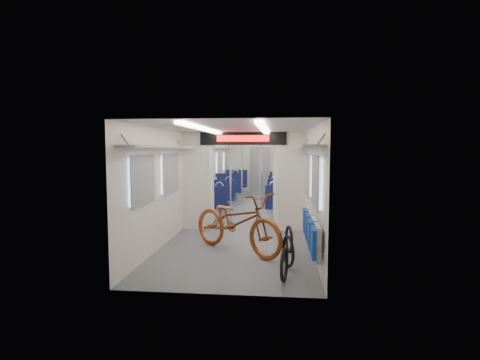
{
  "coord_description": "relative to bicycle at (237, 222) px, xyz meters",
  "views": [
    {
      "loc": [
        0.81,
        -10.73,
        1.91
      ],
      "look_at": [
        -0.1,
        -1.82,
        1.17
      ],
      "focal_mm": 28.0,
      "sensor_mm": 36.0,
      "label": 1
    }
  ],
  "objects": [
    {
      "name": "stanchion_far_left",
      "position": [
        -0.45,
        5.66,
        0.58
      ],
      "size": [
        0.04,
        0.04,
        2.3
      ],
      "primitive_type": "cylinder",
      "color": "silver",
      "rests_on": "ground"
    },
    {
      "name": "bike_hoop_c",
      "position": [
        0.97,
        0.02,
        -0.34
      ],
      "size": [
        0.15,
        0.5,
        0.5
      ],
      "primitive_type": "torus",
      "rotation": [
        1.57,
        0.0,
        1.77
      ],
      "color": "black",
      "rests_on": "ground"
    },
    {
      "name": "carriage",
      "position": [
        -0.06,
        3.66,
        0.93
      ],
      "size": [
        12.0,
        12.02,
        2.31
      ],
      "color": "#515456",
      "rests_on": "ground"
    },
    {
      "name": "seat_bay_near_right",
      "position": [
        0.88,
        3.78,
        -0.03
      ],
      "size": [
        0.9,
        2.03,
        1.09
      ],
      "color": "#0E133E",
      "rests_on": "ground"
    },
    {
      "name": "bike_hoop_b",
      "position": [
        0.93,
        -0.82,
        -0.33
      ],
      "size": [
        0.2,
        0.51,
        0.52
      ],
      "primitive_type": "torus",
      "rotation": [
        1.57,
        0.0,
        1.87
      ],
      "color": "black",
      "rests_on": "ground"
    },
    {
      "name": "stanchion_near_right",
      "position": [
        0.33,
        2.35,
        0.58
      ],
      "size": [
        0.04,
        0.04,
        2.3
      ],
      "primitive_type": "cylinder",
      "color": "silver",
      "rests_on": "ground"
    },
    {
      "name": "bicycle",
      "position": [
        0.0,
        0.0,
        0.0
      ],
      "size": [
        2.16,
        1.92,
        1.13
      ],
      "primitive_type": "imported",
      "rotation": [
        0.0,
        0.0,
        0.91
      ],
      "color": "brown",
      "rests_on": "ground"
    },
    {
      "name": "stanchion_far_right",
      "position": [
        0.22,
        5.69,
        0.58
      ],
      "size": [
        0.04,
        0.04,
        2.3
      ],
      "primitive_type": "cylinder",
      "color": "silver",
      "rests_on": "ground"
    },
    {
      "name": "seat_bay_near_left",
      "position": [
        -0.99,
        3.65,
        -0.04
      ],
      "size": [
        0.88,
        1.95,
        1.06
      ],
      "color": "#0E133E",
      "rests_on": "ground"
    },
    {
      "name": "seat_bay_far_right",
      "position": [
        0.88,
        7.29,
        -0.02
      ],
      "size": [
        0.91,
        2.07,
        1.1
      ],
      "color": "#0E133E",
      "rests_on": "ground"
    },
    {
      "name": "bike_hoop_a",
      "position": [
        0.86,
        -1.51,
        -0.34
      ],
      "size": [
        0.14,
        0.51,
        0.51
      ],
      "primitive_type": "torus",
      "rotation": [
        1.57,
        0.0,
        1.39
      ],
      "color": "black",
      "rests_on": "ground"
    },
    {
      "name": "stanchion_near_left",
      "position": [
        -0.44,
        2.57,
        0.58
      ],
      "size": [
        0.05,
        0.05,
        2.3
      ],
      "primitive_type": "cylinder",
      "color": "silver",
      "rests_on": "ground"
    },
    {
      "name": "seat_bay_far_left",
      "position": [
        -0.99,
        7.48,
        0.0
      ],
      "size": [
        0.95,
        2.28,
        1.16
      ],
      "color": "#0E133E",
      "rests_on": "ground"
    },
    {
      "name": "flip_bench",
      "position": [
        1.3,
        -0.67,
        0.01
      ],
      "size": [
        0.12,
        2.09,
        0.5
      ],
      "color": "gray",
      "rests_on": "carriage"
    }
  ]
}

